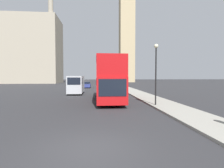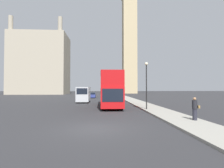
{
  "view_description": "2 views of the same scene",
  "coord_description": "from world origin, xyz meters",
  "px_view_note": "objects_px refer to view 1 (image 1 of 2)",
  "views": [
    {
      "loc": [
        0.32,
        -6.25,
        2.64
      ],
      "look_at": [
        2.04,
        13.97,
        1.76
      ],
      "focal_mm": 28.0,
      "sensor_mm": 36.0,
      "label": 1
    },
    {
      "loc": [
        0.38,
        -10.85,
        2.48
      ],
      "look_at": [
        2.19,
        20.13,
        3.25
      ],
      "focal_mm": 28.0,
      "sensor_mm": 36.0,
      "label": 2
    }
  ],
  "objects_px": {
    "clock_tower": "(127,5)",
    "street_lamp": "(156,65)",
    "red_double_decker_bus": "(108,78)",
    "parked_sedan": "(87,85)",
    "white_van": "(76,84)"
  },
  "relations": [
    {
      "from": "clock_tower",
      "to": "street_lamp",
      "type": "xyz_separation_m",
      "value": [
        -8.81,
        -67.13,
        -32.52
      ]
    },
    {
      "from": "red_double_decker_bus",
      "to": "parked_sedan",
      "type": "relative_size",
      "value": 2.32
    },
    {
      "from": "clock_tower",
      "to": "white_van",
      "type": "bearing_deg",
      "value": -107.15
    },
    {
      "from": "white_van",
      "to": "street_lamp",
      "type": "bearing_deg",
      "value": -54.98
    },
    {
      "from": "white_van",
      "to": "red_double_decker_bus",
      "type": "bearing_deg",
      "value": -59.76
    },
    {
      "from": "white_van",
      "to": "street_lamp",
      "type": "xyz_separation_m",
      "value": [
        8.27,
        -11.8,
        2.23
      ]
    },
    {
      "from": "red_double_decker_bus",
      "to": "parked_sedan",
      "type": "xyz_separation_m",
      "value": [
        -3.68,
        22.35,
        -1.84
      ]
    },
    {
      "from": "street_lamp",
      "to": "white_van",
      "type": "bearing_deg",
      "value": 125.02
    },
    {
      "from": "red_double_decker_bus",
      "to": "street_lamp",
      "type": "xyz_separation_m",
      "value": [
        3.87,
        -4.26,
        1.18
      ]
    },
    {
      "from": "red_double_decker_bus",
      "to": "street_lamp",
      "type": "relative_size",
      "value": 1.98
    },
    {
      "from": "white_van",
      "to": "parked_sedan",
      "type": "relative_size",
      "value": 1.16
    },
    {
      "from": "red_double_decker_bus",
      "to": "white_van",
      "type": "xyz_separation_m",
      "value": [
        -4.39,
        7.54,
        -1.05
      ]
    },
    {
      "from": "clock_tower",
      "to": "white_van",
      "type": "height_order",
      "value": "clock_tower"
    },
    {
      "from": "parked_sedan",
      "to": "street_lamp",
      "type": "bearing_deg",
      "value": -74.16
    },
    {
      "from": "clock_tower",
      "to": "red_double_decker_bus",
      "type": "xyz_separation_m",
      "value": [
        -12.68,
        -62.88,
        -33.69
      ]
    }
  ]
}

